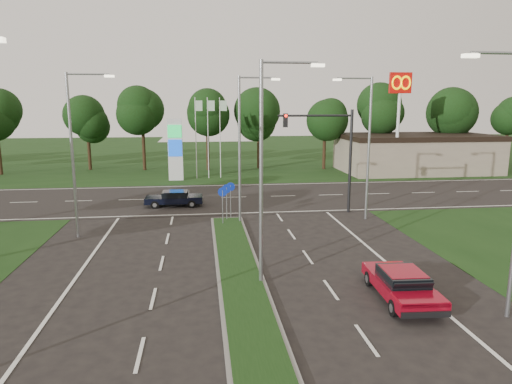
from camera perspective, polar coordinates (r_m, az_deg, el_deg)
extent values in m
plane|color=black|center=(13.91, 0.59, -20.87)|extent=(160.00, 160.00, 0.00)
cube|color=black|center=(67.15, -5.58, 4.57)|extent=(160.00, 50.00, 0.02)
cube|color=black|center=(36.50, -4.35, -0.72)|extent=(160.00, 12.00, 0.02)
cube|color=slate|center=(17.39, -1.19, -13.79)|extent=(2.00, 26.00, 0.12)
cube|color=gray|center=(53.49, 19.30, 4.57)|extent=(16.00, 9.00, 4.00)
cylinder|color=gray|center=(18.10, 0.64, 1.92)|extent=(0.16, 0.16, 9.00)
cylinder|color=gray|center=(18.13, 4.26, 15.85)|extent=(2.20, 0.10, 0.10)
cube|color=#FFF2CC|center=(18.36, 7.75, 15.41)|extent=(0.50, 0.22, 0.12)
cylinder|color=gray|center=(27.97, -2.07, 5.09)|extent=(0.16, 0.16, 9.00)
cylinder|color=gray|center=(27.99, 0.18, 14.12)|extent=(2.20, 0.10, 0.10)
cube|color=#FFF2CC|center=(28.14, 2.47, 13.89)|extent=(0.50, 0.22, 0.12)
cylinder|color=gray|center=(26.80, -21.96, 4.05)|extent=(0.16, 0.16, 9.00)
cylinder|color=gray|center=(26.43, -20.29, 13.66)|extent=(2.20, 0.10, 0.10)
cube|color=#FFF2CC|center=(26.20, -17.86, 13.61)|extent=(0.50, 0.22, 0.12)
cylinder|color=gray|center=(29.80, 13.91, 5.14)|extent=(0.16, 0.16, 9.00)
cylinder|color=gray|center=(29.34, 12.24, 13.73)|extent=(2.20, 0.10, 0.10)
cube|color=#FFF2CC|center=(29.00, 10.12, 13.64)|extent=(0.50, 0.22, 0.12)
cylinder|color=gray|center=(16.75, 28.56, 15.02)|extent=(2.20, 0.10, 0.10)
cube|color=#FFF2CC|center=(16.14, 25.23, 15.14)|extent=(0.50, 0.22, 0.12)
cylinder|color=black|center=(31.62, 11.70, 3.72)|extent=(0.20, 0.20, 7.00)
cylinder|color=black|center=(30.68, 7.43, 9.45)|extent=(5.00, 0.14, 0.14)
cube|color=black|center=(30.26, 3.70, 8.93)|extent=(0.28, 0.28, 0.90)
sphere|color=#FF190C|center=(30.07, 3.77, 9.49)|extent=(0.20, 0.20, 0.20)
cylinder|color=gray|center=(27.96, -4.18, -2.00)|extent=(0.06, 0.06, 2.20)
cylinder|color=#0C26A5|center=(27.75, -4.21, 0.01)|extent=(0.56, 0.04, 0.56)
cylinder|color=gray|center=(28.95, -3.69, -1.55)|extent=(0.06, 0.06, 2.20)
cylinder|color=#0C26A5|center=(28.75, -3.71, 0.40)|extent=(0.56, 0.04, 0.56)
cylinder|color=gray|center=(29.65, -3.19, -1.25)|extent=(0.06, 0.06, 2.20)
cylinder|color=#0C26A5|center=(29.45, -3.21, 0.66)|extent=(0.56, 0.04, 0.56)
cube|color=silver|center=(45.00, -10.06, 5.21)|extent=(1.40, 0.30, 6.00)
cube|color=#0CA53F|center=(44.69, -10.14, 7.48)|extent=(1.30, 0.08, 1.20)
cube|color=#0C3FBF|center=(44.80, -10.08, 5.44)|extent=(1.30, 0.08, 1.60)
cylinder|color=silver|center=(45.85, -7.52, 6.64)|extent=(0.08, 0.08, 8.00)
cube|color=#B2D8B2|center=(45.73, -7.17, 10.65)|extent=(0.70, 0.02, 1.00)
cylinder|color=silver|center=(45.85, -6.01, 6.67)|extent=(0.08, 0.08, 8.00)
cube|color=#B2D8B2|center=(45.74, -5.65, 10.68)|extent=(0.70, 0.02, 1.00)
cylinder|color=silver|center=(45.89, -4.50, 6.70)|extent=(0.08, 0.08, 8.00)
cube|color=#B2D8B2|center=(45.79, -4.12, 10.71)|extent=(0.70, 0.02, 1.00)
cylinder|color=silver|center=(47.96, 17.30, 7.62)|extent=(0.30, 0.30, 10.00)
cube|color=#BF0C07|center=(47.95, 17.60, 12.88)|extent=(2.20, 0.35, 2.00)
torus|color=#FFC600|center=(47.57, 17.21, 12.92)|extent=(1.06, 0.16, 1.06)
torus|color=#FFC600|center=(47.93, 18.21, 12.84)|extent=(1.06, 0.16, 1.06)
cylinder|color=black|center=(52.00, -5.21, 5.19)|extent=(0.36, 0.36, 4.40)
sphere|color=black|center=(51.76, -5.29, 9.93)|extent=(6.00, 6.00, 6.00)
sphere|color=black|center=(51.56, -4.96, 11.04)|extent=(4.80, 4.80, 4.80)
cube|color=maroon|center=(18.55, 17.69, -11.11)|extent=(1.96, 4.37, 0.44)
cube|color=black|center=(18.32, 17.87, -9.99)|extent=(1.58, 1.96, 0.41)
cube|color=maroon|center=(18.25, 17.91, -9.39)|extent=(1.48, 1.61, 0.04)
cylinder|color=black|center=(19.56, 13.94, -10.48)|extent=(0.22, 0.61, 0.60)
cylinder|color=black|center=(20.10, 18.34, -10.13)|extent=(0.22, 0.61, 0.60)
cylinder|color=black|center=(17.18, 16.84, -13.72)|extent=(0.22, 0.61, 0.60)
cylinder|color=black|center=(17.80, 21.77, -13.16)|extent=(0.22, 0.61, 0.60)
cube|color=black|center=(33.81, -10.21, -0.91)|extent=(4.12, 1.75, 0.42)
cube|color=black|center=(33.73, -10.09, -0.24)|extent=(1.82, 1.45, 0.39)
cube|color=black|center=(33.69, -10.10, 0.08)|extent=(1.50, 1.36, 0.04)
cylinder|color=black|center=(33.25, -12.53, -1.59)|extent=(0.58, 0.20, 0.58)
cylinder|color=black|center=(34.72, -12.25, -1.05)|extent=(0.58, 0.20, 0.58)
cylinder|color=black|center=(33.04, -8.03, -1.51)|extent=(0.58, 0.20, 0.58)
cylinder|color=black|center=(34.52, -7.94, -0.98)|extent=(0.58, 0.20, 0.58)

